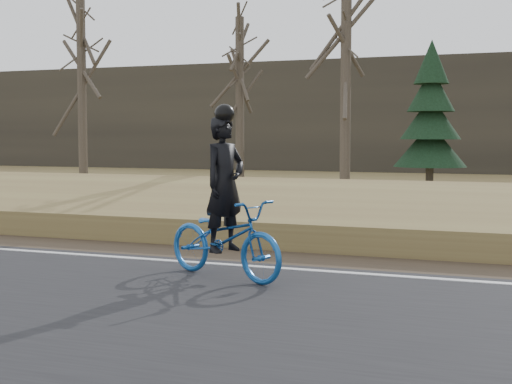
% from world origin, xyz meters
% --- Properties ---
extents(ground, '(120.00, 120.00, 0.00)m').
position_xyz_m(ground, '(0.00, 0.00, 0.00)').
color(ground, olive).
rests_on(ground, ground).
extents(road, '(120.00, 6.00, 0.06)m').
position_xyz_m(road, '(0.00, -2.50, 0.03)').
color(road, black).
rests_on(road, ground).
extents(edge_line, '(120.00, 0.12, 0.01)m').
position_xyz_m(edge_line, '(0.00, 0.20, 0.07)').
color(edge_line, silver).
rests_on(edge_line, road).
extents(shoulder, '(120.00, 1.60, 0.04)m').
position_xyz_m(shoulder, '(0.00, 1.20, 0.02)').
color(shoulder, '#473A2B').
rests_on(shoulder, ground).
extents(embankment, '(120.00, 5.00, 0.44)m').
position_xyz_m(embankment, '(0.00, 4.20, 0.22)').
color(embankment, olive).
rests_on(embankment, ground).
extents(ballast, '(120.00, 3.00, 0.45)m').
position_xyz_m(ballast, '(0.00, 8.00, 0.23)').
color(ballast, slate).
rests_on(ballast, ground).
extents(railroad, '(120.00, 2.40, 0.29)m').
position_xyz_m(railroad, '(0.00, 8.00, 0.53)').
color(railroad, black).
rests_on(railroad, ballast).
extents(cyclist, '(2.09, 1.38, 2.26)m').
position_xyz_m(cyclist, '(-3.20, -0.67, 0.77)').
color(cyclist, '#17519E').
rests_on(cyclist, road).
extents(bare_tree_far_left, '(0.36, 0.36, 7.96)m').
position_xyz_m(bare_tree_far_left, '(-15.58, 14.49, 3.98)').
color(bare_tree_far_left, brown).
rests_on(bare_tree_far_left, ground).
extents(bare_tree_left, '(0.36, 0.36, 6.80)m').
position_xyz_m(bare_tree_left, '(-10.61, 18.50, 3.40)').
color(bare_tree_left, brown).
rests_on(bare_tree_left, ground).
extents(bare_tree_near_left, '(0.36, 0.36, 7.00)m').
position_xyz_m(bare_tree_near_left, '(-5.26, 14.83, 3.50)').
color(bare_tree_near_left, brown).
rests_on(bare_tree_near_left, ground).
extents(conifer, '(2.60, 2.60, 5.33)m').
position_xyz_m(conifer, '(-2.67, 17.03, 2.52)').
color(conifer, brown).
rests_on(conifer, ground).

